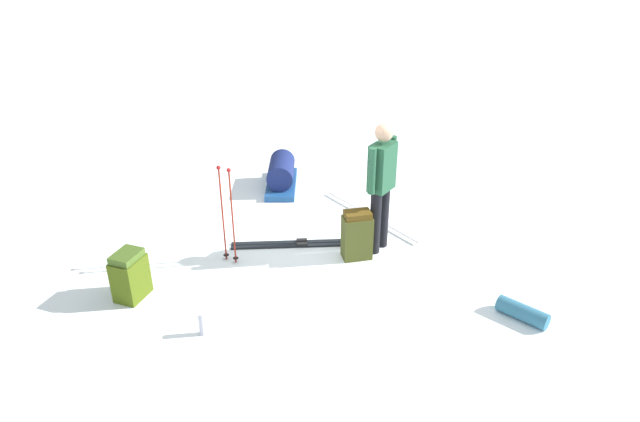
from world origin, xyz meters
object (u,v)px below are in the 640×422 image
backpack_bright (130,276)px  backpack_large_dark (357,235)px  ski_pair_far (370,216)px  ski_pair_near (302,244)px  thermos_bottle (202,324)px  ski_poles_planted_near (227,210)px  skier_standing (381,182)px  sleeping_mat_rolled (522,312)px  gear_sled (281,174)px

backpack_bright → backpack_large_dark: bearing=-115.7°
ski_pair_far → backpack_bright: size_ratio=3.30×
ski_pair_near → thermos_bottle: (-0.63, 1.95, 0.12)m
backpack_bright → ski_poles_planted_near: (-0.15, -1.25, 0.43)m
skier_standing → backpack_large_dark: 0.73m
skier_standing → sleeping_mat_rolled: size_ratio=3.09×
ski_pair_near → backpack_large_dark: (-0.70, -0.29, 0.30)m
backpack_large_dark → backpack_bright: size_ratio=1.12×
ski_pair_far → sleeping_mat_rolled: sleeping_mat_rolled is taller
skier_standing → thermos_bottle: size_ratio=6.54×
sleeping_mat_rolled → backpack_large_dark: bearing=10.1°
backpack_bright → thermos_bottle: 1.14m
backpack_large_dark → thermos_bottle: size_ratio=2.49×
skier_standing → backpack_large_dark: size_ratio=2.62×
backpack_large_dark → ski_pair_near: bearing=22.7°
backpack_large_dark → sleeping_mat_rolled: bearing=-169.9°
skier_standing → thermos_bottle: bearing=87.3°
backpack_large_dark → ski_poles_planted_near: size_ratio=0.51×
thermos_bottle → skier_standing: bearing=-92.7°
skier_standing → ski_pair_far: skier_standing is taller
thermos_bottle → backpack_large_dark: bearing=-91.8°
backpack_large_dark → thermos_bottle: backpack_large_dark is taller
ski_poles_planted_near → skier_standing: bearing=-124.6°
ski_pair_near → ski_pair_far: 1.22m
ski_pair_near → ski_pair_far: (-0.10, -1.22, -0.00)m
gear_sled → sleeping_mat_rolled: bearing=176.0°
ski_pair_near → backpack_large_dark: 0.82m
skier_standing → ski_pair_near: (0.75, 0.65, -0.94)m
backpack_bright → ski_poles_planted_near: bearing=-97.0°
skier_standing → backpack_bright: (1.23, 2.81, -0.67)m
skier_standing → sleeping_mat_rolled: (-2.04, -0.01, -0.86)m
backpack_bright → gear_sled: (1.08, -3.12, -0.06)m
ski_pair_near → backpack_large_dark: size_ratio=2.35×
ski_pair_near → ski_poles_planted_near: size_ratio=1.19×
skier_standing → sleeping_mat_rolled: skier_standing is taller
backpack_large_dark → sleeping_mat_rolled: 2.13m
ski_pair_far → backpack_large_dark: 1.15m
skier_standing → backpack_large_dark: (0.05, 0.36, -0.64)m
skier_standing → backpack_large_dark: bearing=82.2°
ski_pair_far → thermos_bottle: 3.22m
backpack_bright → thermos_bottle: (-1.11, -0.20, -0.15)m
backpack_bright → sleeping_mat_rolled: bearing=-139.2°
ski_pair_near → backpack_bright: backpack_bright is taller
ski_pair_far → backpack_bright: 3.44m
backpack_bright → ski_poles_planted_near: 1.33m
backpack_large_dark → thermos_bottle: bearing=88.2°
ski_pair_far → thermos_bottle: (-0.53, 3.17, 0.12)m
skier_standing → ski_poles_planted_near: (1.08, 1.56, -0.24)m
ski_pair_far → gear_sled: size_ratio=1.71×
gear_sled → ski_pair_far: bearing=-171.2°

